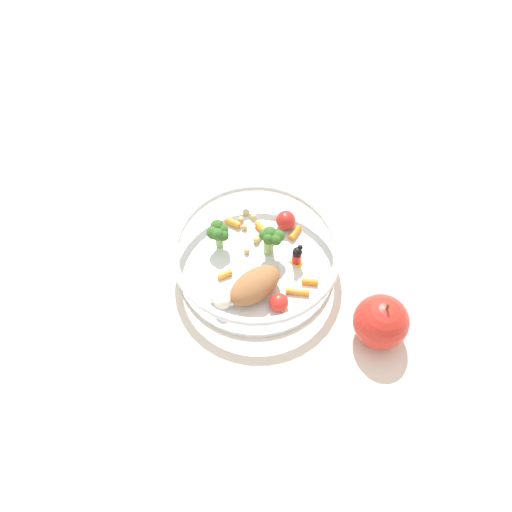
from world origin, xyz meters
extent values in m
plane|color=silver|center=(0.00, 0.00, 0.00)|extent=(2.40, 2.40, 0.00)
cylinder|color=white|center=(-0.02, -0.01, 0.01)|extent=(0.24, 0.24, 0.01)
torus|color=white|center=(-0.02, -0.01, 0.05)|extent=(0.26, 0.26, 0.01)
ellipsoid|color=#9E663D|center=(0.03, 0.00, 0.03)|extent=(0.10, 0.09, 0.04)
cylinder|color=#8EB766|center=(-0.05, 0.00, 0.02)|extent=(0.02, 0.02, 0.03)
sphere|color=#386B28|center=(-0.04, 0.00, 0.05)|extent=(0.02, 0.02, 0.02)
sphere|color=#386B28|center=(-0.04, 0.01, 0.05)|extent=(0.02, 0.02, 0.02)
sphere|color=#386B28|center=(-0.05, 0.01, 0.05)|extent=(0.02, 0.02, 0.02)
sphere|color=#386B28|center=(-0.05, 0.01, 0.05)|extent=(0.02, 0.02, 0.02)
sphere|color=#386B28|center=(-0.05, 0.00, 0.05)|extent=(0.02, 0.02, 0.02)
sphere|color=#386B28|center=(-0.05, 0.00, 0.05)|extent=(0.02, 0.02, 0.02)
sphere|color=#386B28|center=(-0.05, -0.01, 0.05)|extent=(0.02, 0.02, 0.02)
sphere|color=#386B28|center=(-0.04, 0.00, 0.05)|extent=(0.02, 0.02, 0.02)
cylinder|color=#8EB766|center=(-0.04, -0.08, 0.02)|extent=(0.01, 0.01, 0.02)
sphere|color=#386B28|center=(-0.03, -0.08, 0.05)|extent=(0.02, 0.02, 0.02)
sphere|color=#386B28|center=(-0.03, -0.07, 0.04)|extent=(0.02, 0.02, 0.02)
sphere|color=#386B28|center=(-0.04, -0.07, 0.04)|extent=(0.02, 0.02, 0.02)
sphere|color=#386B28|center=(-0.04, -0.08, 0.05)|extent=(0.02, 0.02, 0.02)
sphere|color=#386B28|center=(-0.03, -0.08, 0.05)|extent=(0.02, 0.02, 0.02)
sphere|color=white|center=(0.07, -0.04, 0.03)|extent=(0.03, 0.03, 0.03)
sphere|color=white|center=(0.06, -0.03, 0.02)|extent=(0.03, 0.03, 0.03)
sphere|color=white|center=(0.06, -0.04, 0.02)|extent=(0.03, 0.03, 0.03)
sphere|color=white|center=(0.06, -0.05, 0.02)|extent=(0.02, 0.02, 0.02)
cube|color=yellow|center=(-0.04, 0.05, 0.01)|extent=(0.02, 0.02, 0.00)
cylinder|color=red|center=(-0.04, 0.05, 0.02)|extent=(0.02, 0.02, 0.02)
sphere|color=black|center=(-0.04, 0.05, 0.04)|extent=(0.01, 0.01, 0.01)
sphere|color=black|center=(-0.03, 0.04, 0.04)|extent=(0.01, 0.01, 0.01)
sphere|color=black|center=(-0.04, 0.05, 0.04)|extent=(0.01, 0.01, 0.01)
cylinder|color=orange|center=(-0.01, 0.08, 0.01)|extent=(0.01, 0.03, 0.01)
cylinder|color=orange|center=(0.02, 0.06, 0.01)|extent=(0.01, 0.04, 0.01)
cylinder|color=orange|center=(0.02, -0.05, 0.01)|extent=(0.02, 0.02, 0.01)
cylinder|color=orange|center=(-0.08, -0.07, 0.02)|extent=(0.02, 0.03, 0.01)
cylinder|color=orange|center=(-0.09, 0.03, 0.02)|extent=(0.03, 0.02, 0.01)
cylinder|color=orange|center=(-0.08, -0.02, 0.02)|extent=(0.03, 0.03, 0.01)
sphere|color=red|center=(-0.10, 0.01, 0.03)|extent=(0.03, 0.03, 0.03)
sphere|color=red|center=(0.05, 0.04, 0.02)|extent=(0.03, 0.03, 0.03)
sphere|color=tan|center=(-0.09, -0.06, 0.01)|extent=(0.01, 0.01, 0.01)
sphere|color=#D1B775|center=(-0.06, -0.02, 0.02)|extent=(0.01, 0.01, 0.01)
sphere|color=#D1B775|center=(0.05, 0.05, 0.01)|extent=(0.01, 0.01, 0.01)
sphere|color=#D1B775|center=(-0.01, 0.02, 0.01)|extent=(0.01, 0.01, 0.01)
sphere|color=#D1B775|center=(-0.11, -0.06, 0.02)|extent=(0.01, 0.01, 0.01)
sphere|color=tan|center=(-0.03, -0.03, 0.01)|extent=(0.01, 0.01, 0.01)
sphere|color=#D1B775|center=(-0.10, -0.04, 0.02)|extent=(0.01, 0.01, 0.01)
sphere|color=tan|center=(0.00, 0.01, 0.02)|extent=(0.01, 0.01, 0.01)
sphere|color=tan|center=(-0.07, -0.02, 0.02)|extent=(0.01, 0.01, 0.01)
sphere|color=#D1B775|center=(-0.08, -0.05, 0.02)|extent=(0.01, 0.01, 0.01)
sphere|color=red|center=(0.05, 0.19, 0.04)|extent=(0.08, 0.08, 0.08)
cylinder|color=brown|center=(0.05, 0.19, 0.08)|extent=(0.00, 0.00, 0.01)
camera|label=1|loc=(0.40, 0.11, 0.68)|focal=35.78mm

